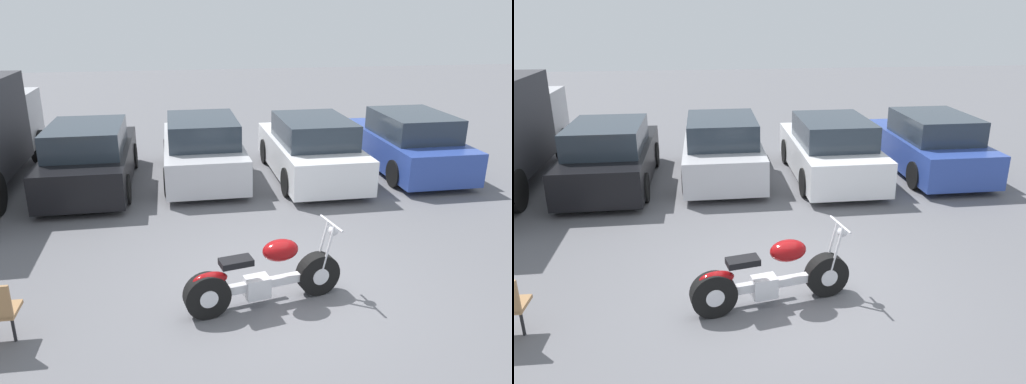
% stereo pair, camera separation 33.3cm
% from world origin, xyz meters
% --- Properties ---
extents(ground_plane, '(60.00, 60.00, 0.00)m').
position_xyz_m(ground_plane, '(0.00, 0.00, 0.00)').
color(ground_plane, slate).
extents(motorcycle, '(2.28, 0.83, 1.10)m').
position_xyz_m(motorcycle, '(-0.40, -0.39, 0.43)').
color(motorcycle, black).
rests_on(motorcycle, ground_plane).
extents(parked_car_black, '(1.90, 4.27, 1.52)m').
position_xyz_m(parked_car_black, '(-3.44, 5.21, 0.70)').
color(parked_car_black, black).
rests_on(parked_car_black, ground_plane).
extents(parked_car_silver, '(1.90, 4.27, 1.52)m').
position_xyz_m(parked_car_silver, '(-0.83, 5.55, 0.70)').
color(parked_car_silver, '#BCBCC1').
rests_on(parked_car_silver, ground_plane).
extents(parked_car_white, '(1.90, 4.27, 1.52)m').
position_xyz_m(parked_car_white, '(1.79, 5.10, 0.70)').
color(parked_car_white, white).
rests_on(parked_car_white, ground_plane).
extents(parked_car_blue, '(1.90, 4.27, 1.52)m').
position_xyz_m(parked_car_blue, '(4.40, 5.27, 0.70)').
color(parked_car_blue, '#2D479E').
rests_on(parked_car_blue, ground_plane).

